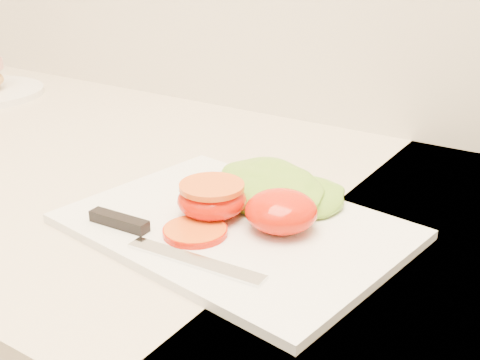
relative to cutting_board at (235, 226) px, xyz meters
The scene contains 7 objects.
cutting_board is the anchor object (origin of this frame).
tomato_half_dome 0.06m from the cutting_board, 15.21° to the left, with size 0.08×0.08×0.04m, color red.
tomato_half_cut 0.04m from the cutting_board, behind, with size 0.08×0.08×0.04m.
tomato_slice_0 0.05m from the cutting_board, 112.14° to the right, with size 0.06×0.06×0.01m, color #CC601C.
lettuce_leaf_0 0.08m from the cutting_board, 93.73° to the left, with size 0.15×0.10×0.03m, color olive.
lettuce_leaf_1 0.08m from the cutting_board, 61.86° to the left, with size 0.11×0.08×0.02m, color olive.
knife 0.10m from the cutting_board, 122.93° to the right, with size 0.22×0.04×0.01m.
Camera 1 is at (0.43, 1.13, 1.23)m, focal length 45.00 mm.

